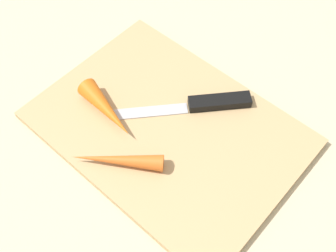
% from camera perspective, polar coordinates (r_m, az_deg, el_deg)
% --- Properties ---
extents(ground_plane, '(1.40, 1.40, 0.00)m').
position_cam_1_polar(ground_plane, '(0.60, -0.00, -0.64)').
color(ground_plane, '#C6B793').
extents(cutting_board, '(0.36, 0.26, 0.01)m').
position_cam_1_polar(cutting_board, '(0.60, -0.00, -0.32)').
color(cutting_board, tan).
rests_on(cutting_board, ground_plane).
extents(knife, '(0.15, 0.16, 0.01)m').
position_cam_1_polar(knife, '(0.61, 5.76, 3.12)').
color(knife, '#B7B7BC').
rests_on(knife, cutting_board).
extents(carrot_short, '(0.11, 0.05, 0.03)m').
position_cam_1_polar(carrot_short, '(0.59, -8.28, 2.20)').
color(carrot_short, orange).
rests_on(carrot_short, cutting_board).
extents(carrot_long, '(0.11, 0.09, 0.02)m').
position_cam_1_polar(carrot_long, '(0.55, -6.89, -4.59)').
color(carrot_long, orange).
rests_on(carrot_long, cutting_board).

